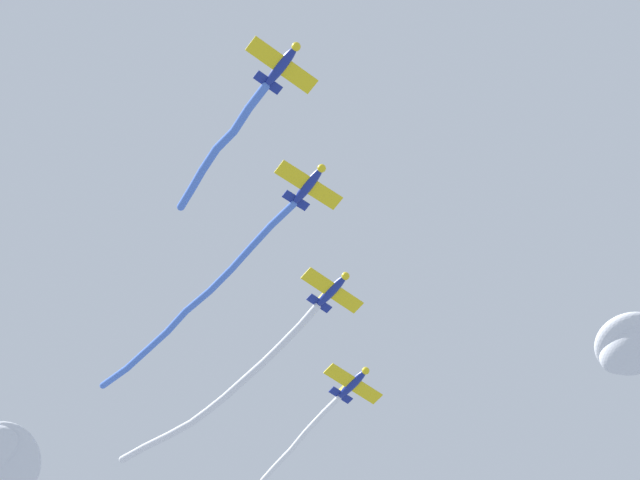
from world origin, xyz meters
The scene contains 9 objects.
airplane_lead centered at (-0.52, 0.69, 87.34)m, with size 5.33×6.44×1.69m.
smoke_trail_lead centered at (7.89, -5.38, 88.40)m, with size 13.27×10.47×3.42m.
airplane_left_wing centered at (1.24, -11.10, 87.59)m, with size 5.39×6.37×1.69m.
smoke_trail_left_wing centered at (15.77, -19.21, 87.07)m, with size 26.10×13.49×1.66m.
airplane_right_wing centered at (2.99, -22.89, 87.84)m, with size 5.29×6.48×1.69m.
smoke_trail_right_wing centered at (17.32, -30.10, 86.49)m, with size 26.09×10.78×3.17m.
airplane_slot centered at (4.75, -34.68, 88.09)m, with size 5.30×6.47×1.69m.
smoke_trail_slot centered at (15.26, -42.74, 89.09)m, with size 17.09×14.68×3.07m.
cloud_high centered at (-23.58, -40.12, 88.87)m, with size 9.37×9.36×4.90m.
Camera 1 is at (-14.03, 29.25, 3.18)m, focal length 57.76 mm.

